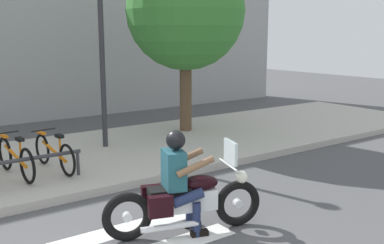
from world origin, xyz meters
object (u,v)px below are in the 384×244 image
object	(u,v)px
bicycle_4	(16,158)
street_lamp	(101,31)
rider	(180,175)
bicycle_5	(54,153)
motorcycle	(185,201)
tree_near_rack	(185,11)

from	to	relation	value
bicycle_4	street_lamp	distance (m)	3.41
rider	bicycle_5	world-z (taller)	rider
bicycle_4	street_lamp	xyz separation A→B (m)	(2.28, 1.17, 2.26)
bicycle_5	street_lamp	world-z (taller)	street_lamp
street_lamp	bicycle_4	bearing A→B (deg)	-152.87
street_lamp	motorcycle	bearing A→B (deg)	-101.25
rider	tree_near_rack	xyz separation A→B (m)	(3.53, 4.98, 2.46)
rider	bicycle_5	size ratio (longest dim) A/B	0.86
motorcycle	tree_near_rack	size ratio (longest dim) A/B	0.45
motorcycle	rider	xyz separation A→B (m)	(-0.07, 0.03, 0.37)
rider	street_lamp	size ratio (longest dim) A/B	0.32
motorcycle	rider	world-z (taller)	rider
bicycle_4	tree_near_rack	bearing A→B (deg)	18.01
motorcycle	bicycle_5	xyz separation A→B (m)	(-0.66, 3.45, 0.02)
motorcycle	tree_near_rack	xyz separation A→B (m)	(3.46, 5.01, 2.83)
motorcycle	bicycle_4	size ratio (longest dim) A/B	1.27
rider	tree_near_rack	size ratio (longest dim) A/B	0.30
bicycle_4	tree_near_rack	size ratio (longest dim) A/B	0.35
bicycle_5	street_lamp	size ratio (longest dim) A/B	0.37
bicycle_5	street_lamp	bearing A→B (deg)	36.52
motorcycle	bicycle_5	distance (m)	3.51
street_lamp	tree_near_rack	distance (m)	2.63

